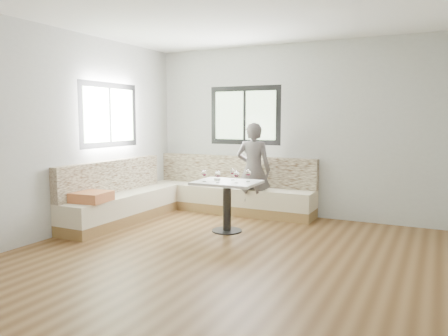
{
  "coord_description": "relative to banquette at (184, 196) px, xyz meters",
  "views": [
    {
      "loc": [
        2.14,
        -4.4,
        1.59
      ],
      "look_at": [
        -0.63,
        1.15,
        0.89
      ],
      "focal_mm": 35.0,
      "sensor_mm": 36.0,
      "label": 1
    }
  ],
  "objects": [
    {
      "name": "wine_glass_e",
      "position": [
        1.35,
        -0.48,
        0.5
      ],
      "size": [
        0.08,
        0.08,
        0.17
      ],
      "color": "white",
      "rests_on": "table"
    },
    {
      "name": "wine_glass_b",
      "position": [
        1.02,
        -0.77,
        0.5
      ],
      "size": [
        0.08,
        0.08,
        0.17
      ],
      "color": "white",
      "rests_on": "table"
    },
    {
      "name": "person",
      "position": [
        1.03,
        0.47,
        0.44
      ],
      "size": [
        0.61,
        0.45,
        1.54
      ],
      "primitive_type": "imported",
      "rotation": [
        0.0,
        0.0,
        3.3
      ],
      "color": "#5A5453",
      "rests_on": "ground"
    },
    {
      "name": "olive_ramekin",
      "position": [
        0.9,
        -0.56,
        0.41
      ],
      "size": [
        0.1,
        0.1,
        0.04
      ],
      "color": "white",
      "rests_on": "table"
    },
    {
      "name": "wine_glass_c",
      "position": [
        1.25,
        -0.65,
        0.5
      ],
      "size": [
        0.08,
        0.08,
        0.17
      ],
      "color": "white",
      "rests_on": "table"
    },
    {
      "name": "room",
      "position": [
        1.51,
        -1.53,
        1.08
      ],
      "size": [
        5.01,
        5.01,
        2.81
      ],
      "color": "brown",
      "rests_on": "ground"
    },
    {
      "name": "banquette",
      "position": [
        0.0,
        0.0,
        0.0
      ],
      "size": [
        2.9,
        2.8,
        0.95
      ],
      "color": "olive",
      "rests_on": "ground"
    },
    {
      "name": "table",
      "position": [
        1.06,
        -0.56,
        0.21
      ],
      "size": [
        0.9,
        0.71,
        0.72
      ],
      "rotation": [
        0.0,
        0.0,
        0.03
      ],
      "color": "black",
      "rests_on": "ground"
    },
    {
      "name": "wine_glass_a",
      "position": [
        0.79,
        -0.74,
        0.5
      ],
      "size": [
        0.08,
        0.08,
        0.17
      ],
      "color": "white",
      "rests_on": "table"
    },
    {
      "name": "wine_glass_d",
      "position": [
        1.09,
        -0.43,
        0.5
      ],
      "size": [
        0.08,
        0.08,
        0.17
      ],
      "color": "white",
      "rests_on": "table"
    }
  ]
}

